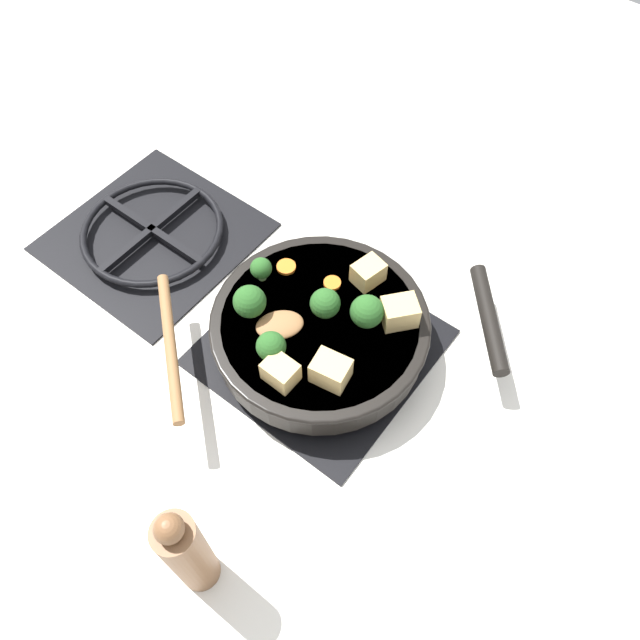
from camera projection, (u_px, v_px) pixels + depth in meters
ground_plane at (320, 347)px, 0.95m from camera, size 2.40×2.40×0.00m
front_burner_grate at (320, 343)px, 0.94m from camera, size 0.31×0.31×0.03m
rear_burner_grate at (153, 233)px, 1.06m from camera, size 0.31×0.31×0.03m
skillet_pan at (322, 328)px, 0.91m from camera, size 0.39×0.41×0.05m
wooden_spoon at (218, 336)px, 0.86m from camera, size 0.24×0.23×0.02m
tofu_cube_center_large at (281, 372)px, 0.82m from camera, size 0.04×0.04×0.04m
tofu_cube_near_handle at (368, 273)px, 0.91m from camera, size 0.05×0.04×0.03m
tofu_cube_east_chunk at (331, 371)px, 0.82m from camera, size 0.05×0.05×0.04m
tofu_cube_west_chunk at (400, 312)px, 0.87m from camera, size 0.06×0.06×0.04m
broccoli_floret_near_spoon at (250, 302)px, 0.87m from camera, size 0.05×0.05×0.05m
broccoli_floret_center_top at (261, 269)px, 0.91m from camera, size 0.03×0.03×0.04m
broccoli_floret_east_rim at (367, 312)px, 0.86m from camera, size 0.05×0.05×0.05m
broccoli_floret_west_rim at (271, 346)px, 0.83m from camera, size 0.04×0.04×0.05m
broccoli_floret_north_edge at (324, 303)px, 0.87m from camera, size 0.04×0.04×0.05m
carrot_slice_orange_thin at (332, 283)px, 0.92m from camera, size 0.03×0.03×0.01m
carrot_slice_near_center at (286, 267)px, 0.94m from camera, size 0.03×0.03×0.01m
pepper_mill at (187, 552)px, 0.69m from camera, size 0.05×0.05×0.22m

